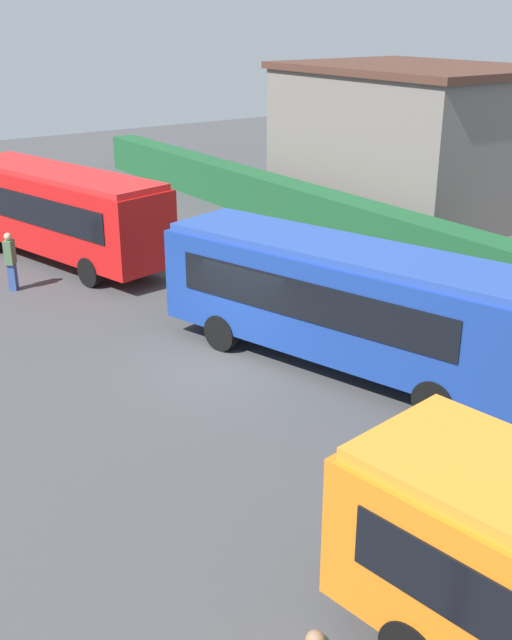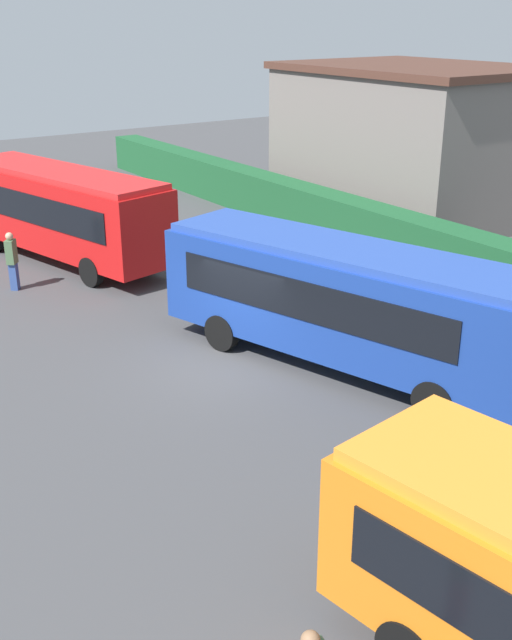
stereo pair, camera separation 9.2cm
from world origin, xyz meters
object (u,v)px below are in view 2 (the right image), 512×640
(bus_red, at_px, (62,210))
(person_left, at_px, (132,218))
(person_center, at_px, (12,259))
(bus_blue, at_px, (345,299))

(bus_red, xyz_separation_m, person_left, (-1.03, 3.19, -0.97))
(person_left, bearing_deg, bus_red, 164.86)
(person_left, height_order, person_center, person_center)
(bus_blue, bearing_deg, bus_red, 174.35)
(person_center, bearing_deg, bus_blue, 154.69)
(bus_blue, xyz_separation_m, person_left, (-13.63, 0.78, -0.92))
(person_left, relative_size, person_center, 0.92)
(person_left, bearing_deg, bus_blue, -126.35)
(person_left, bearing_deg, person_center, 175.10)
(bus_red, relative_size, bus_blue, 0.96)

